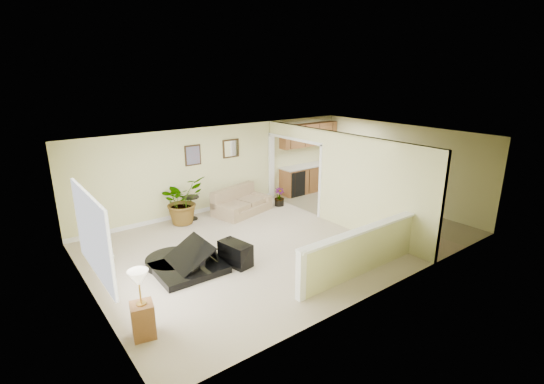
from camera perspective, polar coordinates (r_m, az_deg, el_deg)
floor at (r=9.92m, az=1.90°, el=-6.77°), size 9.00×9.00×0.00m
back_wall at (r=11.88m, az=-7.19°, el=3.52°), size 9.00×0.04×2.50m
front_wall at (r=7.53m, az=16.56°, el=-5.18°), size 9.00×0.04×2.50m
left_wall at (r=7.65m, az=-25.36°, el=-5.81°), size 0.04×6.00×2.50m
right_wall at (r=12.72m, az=17.97°, el=3.72°), size 0.04×6.00×2.50m
ceiling at (r=9.19m, az=2.06°, el=7.62°), size 9.00×6.00×0.04m
kitchen_vinyl at (r=12.01m, az=13.69°, el=-2.89°), size 2.70×6.00×0.01m
interior_partition at (r=10.84m, az=8.54°, el=1.98°), size 0.18×5.99×2.50m
pony_half_wall at (r=8.26m, az=12.54°, el=-8.36°), size 3.42×0.22×1.00m
left_window at (r=7.12m, az=-24.56°, el=-5.63°), size 0.05×2.15×1.45m
wall_art_left at (r=11.31m, az=-11.38°, el=5.23°), size 0.48×0.04×0.58m
wall_mirror at (r=11.88m, az=-5.96°, el=6.29°), size 0.55×0.04×0.55m
kitchen_cabinets at (r=13.59m, az=5.17°, el=3.68°), size 2.36×0.65×2.33m
piano at (r=8.45m, az=-12.68°, el=-7.58°), size 1.66×1.72×1.31m
piano_bench at (r=8.62m, az=-5.32°, el=-8.86°), size 0.51×0.81×0.50m
loveseat at (r=11.64m, az=-4.51°, el=-1.22°), size 1.90×1.34×0.96m
accent_table at (r=11.25m, az=-11.63°, el=-1.84°), size 0.46×0.46×0.67m
palm_plant at (r=10.98m, az=-12.88°, el=-1.25°), size 1.42×1.32×1.29m
small_plant at (r=12.20m, az=1.05°, el=-0.91°), size 0.38×0.38×0.56m
lamp_stand at (r=6.66m, az=-18.33°, el=-15.82°), size 0.41×0.41×1.16m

